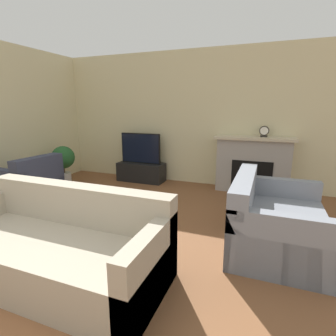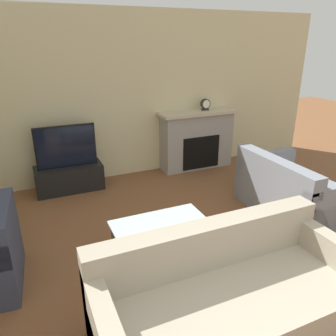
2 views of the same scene
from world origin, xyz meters
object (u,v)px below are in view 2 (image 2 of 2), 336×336
tv (66,146)px  couch_loveseat (292,193)px  coffee_table (161,228)px  couch_sectional (227,300)px  mantel_clock (205,104)px

tv → couch_loveseat: (2.68, -1.95, -0.44)m
coffee_table → couch_sectional: bearing=-82.6°
tv → couch_sectional: bearing=-76.9°
couch_sectional → coffee_table: couch_sectional is taller
couch_loveseat → coffee_table: size_ratio=1.42×
couch_sectional → coffee_table: 1.06m
couch_loveseat → coffee_table: 2.07m
couch_sectional → couch_loveseat: 2.32m
tv → couch_sectional: 3.38m
couch_sectional → couch_loveseat: size_ratio=1.50×
couch_sectional → mantel_clock: bearing=63.2°
couch_sectional → coffee_table: size_ratio=2.13×
couch_sectional → coffee_table: (-0.14, 1.04, 0.11)m
tv → coffee_table: tv is taller
mantel_clock → tv: bearing=-177.6°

